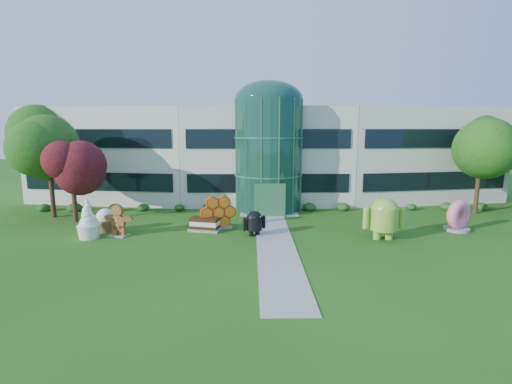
{
  "coord_description": "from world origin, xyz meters",
  "views": [
    {
      "loc": [
        -1.53,
        -21.32,
        7.25
      ],
      "look_at": [
        -1.19,
        6.0,
        2.6
      ],
      "focal_mm": 26.0,
      "sensor_mm": 36.0,
      "label": 1
    }
  ],
  "objects_px": {
    "android_black": "(254,221)",
    "donut": "(458,215)",
    "gingerbread": "(118,220)",
    "android_green": "(384,215)"
  },
  "relations": [
    {
      "from": "android_black",
      "to": "donut",
      "type": "xyz_separation_m",
      "value": [
        14.65,
        1.08,
        0.14
      ]
    },
    {
      "from": "android_black",
      "to": "gingerbread",
      "type": "bearing_deg",
      "value": 155.37
    },
    {
      "from": "android_black",
      "to": "gingerbread",
      "type": "height_order",
      "value": "gingerbread"
    },
    {
      "from": "android_green",
      "to": "android_black",
      "type": "bearing_deg",
      "value": 174.71
    },
    {
      "from": "android_green",
      "to": "android_black",
      "type": "xyz_separation_m",
      "value": [
        -8.58,
        0.97,
        -0.64
      ]
    },
    {
      "from": "android_green",
      "to": "gingerbread",
      "type": "xyz_separation_m",
      "value": [
        -17.87,
        0.94,
        -0.52
      ]
    },
    {
      "from": "android_black",
      "to": "donut",
      "type": "bearing_deg",
      "value": -20.55
    },
    {
      "from": "android_black",
      "to": "donut",
      "type": "relative_size",
      "value": 0.88
    },
    {
      "from": "donut",
      "to": "gingerbread",
      "type": "height_order",
      "value": "donut"
    },
    {
      "from": "android_green",
      "to": "donut",
      "type": "relative_size",
      "value": 1.43
    }
  ]
}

